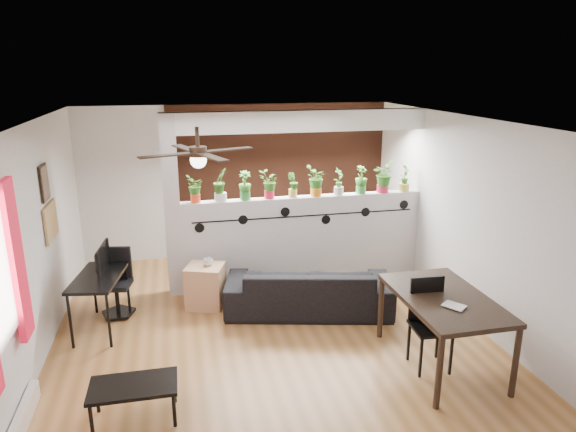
% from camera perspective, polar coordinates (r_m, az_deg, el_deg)
% --- Properties ---
extents(room_shell, '(6.30, 7.10, 2.90)m').
position_cam_1_polar(room_shell, '(6.00, -2.00, -2.07)').
color(room_shell, brown).
rests_on(room_shell, ground).
extents(partition_wall, '(3.60, 0.18, 1.35)m').
position_cam_1_polar(partition_wall, '(7.75, 1.79, -2.67)').
color(partition_wall, '#BCBCC1').
rests_on(partition_wall, ground).
extents(ceiling_header, '(3.60, 0.18, 0.30)m').
position_cam_1_polar(ceiling_header, '(7.37, 1.91, 10.51)').
color(ceiling_header, silver).
rests_on(ceiling_header, room_shell).
extents(pier_column, '(0.22, 0.20, 2.60)m').
position_cam_1_polar(pier_column, '(7.34, -12.76, 0.96)').
color(pier_column, '#BCBCC1').
rests_on(pier_column, ground).
extents(brick_panel, '(3.90, 0.05, 2.60)m').
position_cam_1_polar(brick_panel, '(8.96, -0.52, 4.09)').
color(brick_panel, '#9D492D').
rests_on(brick_panel, ground).
extents(vine_decal, '(3.31, 0.01, 0.30)m').
position_cam_1_polar(vine_decal, '(7.54, 2.00, 0.02)').
color(vine_decal, black).
rests_on(vine_decal, partition_wall).
extents(baseboard_heater, '(0.08, 1.00, 0.18)m').
position_cam_1_polar(baseboard_heater, '(5.58, -27.44, -19.49)').
color(baseboard_heater, silver).
rests_on(baseboard_heater, ground).
extents(corkboard, '(0.03, 0.60, 0.45)m').
position_cam_1_polar(corkboard, '(6.97, -24.87, -0.56)').
color(corkboard, '#A57D4F').
rests_on(corkboard, room_shell).
extents(framed_art, '(0.03, 0.34, 0.44)m').
position_cam_1_polar(framed_art, '(6.81, -25.46, 3.35)').
color(framed_art, '#8C7259').
rests_on(framed_art, room_shell).
extents(ceiling_fan, '(1.19, 1.19, 0.43)m').
position_cam_1_polar(ceiling_fan, '(5.37, -9.96, 6.70)').
color(ceiling_fan, black).
rests_on(ceiling_fan, room_shell).
extents(potted_plant_0, '(0.17, 0.20, 0.39)m').
position_cam_1_polar(potted_plant_0, '(7.29, -10.29, 3.08)').
color(potted_plant_0, red).
rests_on(potted_plant_0, partition_wall).
extents(potted_plant_1, '(0.32, 0.31, 0.47)m').
position_cam_1_polar(potted_plant_1, '(7.30, -7.55, 3.56)').
color(potted_plant_1, silver).
rests_on(potted_plant_1, partition_wall).
extents(potted_plant_2, '(0.23, 0.19, 0.42)m').
position_cam_1_polar(potted_plant_2, '(7.34, -4.81, 3.49)').
color(potted_plant_2, '#2F8236').
rests_on(potted_plant_2, partition_wall).
extents(potted_plant_3, '(0.25, 0.22, 0.41)m').
position_cam_1_polar(potted_plant_3, '(7.40, -2.11, 3.59)').
color(potted_plant_3, red).
rests_on(potted_plant_3, partition_wall).
extents(potted_plant_4, '(0.21, 0.18, 0.36)m').
position_cam_1_polar(potted_plant_4, '(7.47, 0.54, 3.56)').
color(potted_plant_4, gold).
rests_on(potted_plant_4, partition_wall).
extents(potted_plant_5, '(0.28, 0.30, 0.45)m').
position_cam_1_polar(potted_plant_5, '(7.55, 3.14, 4.01)').
color(potted_plant_5, orange).
rests_on(potted_plant_5, partition_wall).
extents(potted_plant_6, '(0.26, 0.25, 0.40)m').
position_cam_1_polar(potted_plant_6, '(7.66, 5.67, 3.93)').
color(potted_plant_6, silver).
rests_on(potted_plant_6, partition_wall).
extents(potted_plant_7, '(0.27, 0.25, 0.42)m').
position_cam_1_polar(potted_plant_7, '(7.77, 8.14, 4.10)').
color(potted_plant_7, green).
rests_on(potted_plant_7, partition_wall).
extents(potted_plant_8, '(0.30, 0.32, 0.48)m').
position_cam_1_polar(potted_plant_8, '(7.89, 10.54, 4.41)').
color(potted_plant_8, red).
rests_on(potted_plant_8, partition_wall).
extents(potted_plant_9, '(0.28, 0.29, 0.44)m').
position_cam_1_polar(potted_plant_9, '(8.04, 12.85, 4.34)').
color(potted_plant_9, '#CEC648').
rests_on(potted_plant_9, partition_wall).
extents(sofa, '(2.23, 1.29, 0.62)m').
position_cam_1_polar(sofa, '(6.97, 2.31, -8.15)').
color(sofa, black).
rests_on(sofa, ground).
extents(cube_shelf, '(0.60, 0.57, 0.59)m').
position_cam_1_polar(cube_shelf, '(7.18, -9.15, -7.69)').
color(cube_shelf, tan).
rests_on(cube_shelf, ground).
extents(cup, '(0.14, 0.14, 0.10)m').
position_cam_1_polar(cup, '(7.05, -8.87, -5.08)').
color(cup, gray).
rests_on(cup, cube_shelf).
extents(computer_desk, '(0.68, 1.06, 0.72)m').
position_cam_1_polar(computer_desk, '(6.77, -20.30, -6.80)').
color(computer_desk, black).
rests_on(computer_desk, ground).
extents(monitor, '(0.34, 0.09, 0.19)m').
position_cam_1_polar(monitor, '(6.85, -20.29, -5.06)').
color(monitor, black).
rests_on(monitor, computer_desk).
extents(office_chair, '(0.46, 0.46, 0.89)m').
position_cam_1_polar(office_chair, '(7.21, -18.44, -7.45)').
color(office_chair, black).
rests_on(office_chair, ground).
extents(dining_table, '(0.91, 1.49, 0.81)m').
position_cam_1_polar(dining_table, '(5.85, 16.94, -9.31)').
color(dining_table, black).
rests_on(dining_table, ground).
extents(book, '(0.26, 0.27, 0.02)m').
position_cam_1_polar(book, '(5.53, 17.63, -9.79)').
color(book, gray).
rests_on(book, dining_table).
extents(folding_chair, '(0.43, 0.43, 1.00)m').
position_cam_1_polar(folding_chair, '(5.89, 15.33, -10.52)').
color(folding_chair, black).
rests_on(folding_chair, ground).
extents(coffee_table, '(0.80, 0.45, 0.37)m').
position_cam_1_polar(coffee_table, '(5.19, -16.80, -17.83)').
color(coffee_table, black).
rests_on(coffee_table, ground).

